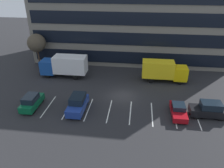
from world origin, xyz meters
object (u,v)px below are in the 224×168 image
box_truck_blue (65,65)px  box_truck_yellow_all (164,70)px  suv_navy (78,104)px  suv_black (209,110)px  sedan_maroon (178,110)px  bare_tree (37,43)px  suv_forest (32,102)px

box_truck_blue → box_truck_yellow_all: bearing=0.9°
box_truck_blue → suv_navy: size_ratio=1.72×
box_truck_blue → suv_black: (21.73, -9.46, -1.12)m
suv_black → sedan_maroon: bearing=-176.1°
suv_black → bare_tree: size_ratio=0.71×
suv_navy → suv_forest: bearing=-178.9°
box_truck_yellow_all → box_truck_blue: bearing=-179.1°
box_truck_yellow_all → suv_forest: size_ratio=1.77×
box_truck_yellow_all → sedan_maroon: 10.11m
box_truck_blue → sedan_maroon: box_truck_blue is taller
box_truck_blue → bare_tree: bearing=149.2°
sedan_maroon → suv_black: size_ratio=0.94×
sedan_maroon → suv_black: bearing=3.9°
suv_navy → suv_black: bearing=2.6°
box_truck_blue → bare_tree: (-6.44, 3.84, 2.56)m
box_truck_yellow_all → suv_black: (4.86, -9.72, -0.96)m
box_truck_blue → suv_navy: box_truck_blue is taller
suv_navy → box_truck_blue: bearing=116.2°
box_truck_yellow_all → bare_tree: (-23.31, 3.58, 2.72)m
box_truck_blue → sedan_maroon: bearing=-28.4°
box_truck_blue → suv_forest: box_truck_blue is taller
box_truck_blue → sedan_maroon: size_ratio=1.90×
box_truck_blue → suv_navy: (5.04, -10.22, -1.08)m
bare_tree → suv_black: bearing=-25.3°
suv_forest → bare_tree: 15.57m
suv_black → box_truck_yellow_all: bearing=116.6°
suv_forest → suv_navy: bearing=1.1°
sedan_maroon → suv_forest: suv_forest is taller
suv_forest → suv_black: (23.00, 0.89, 0.07)m
suv_black → bare_tree: 31.37m
box_truck_blue → suv_forest: bearing=-97.0°
box_truck_yellow_all → sedan_maroon: bearing=-83.5°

